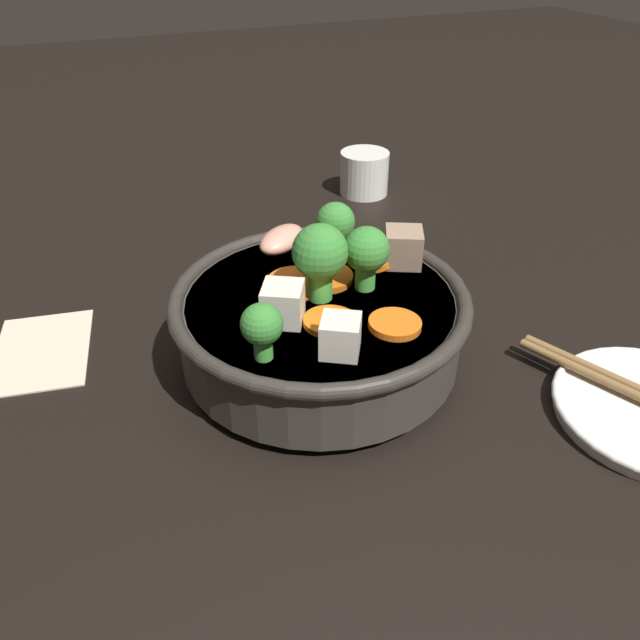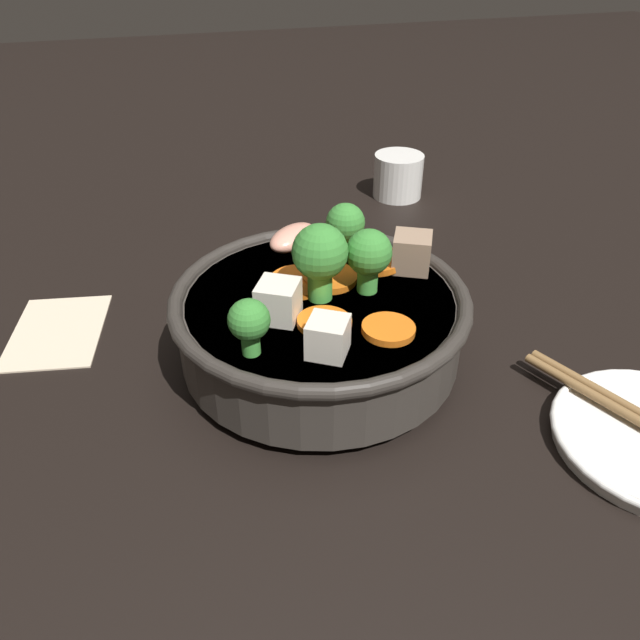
# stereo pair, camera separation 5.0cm
# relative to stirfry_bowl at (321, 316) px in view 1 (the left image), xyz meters

# --- Properties ---
(ground_plane) EXTENTS (3.00, 3.00, 0.00)m
(ground_plane) POSITION_rel_stirfry_bowl_xyz_m (0.00, -0.00, -0.05)
(ground_plane) COLOR black
(stirfry_bowl) EXTENTS (0.23, 0.23, 0.12)m
(stirfry_bowl) POSITION_rel_stirfry_bowl_xyz_m (0.00, 0.00, 0.00)
(stirfry_bowl) COLOR #38332D
(stirfry_bowl) RESTS_ON ground_plane
(tea_cup) EXTENTS (0.06, 0.06, 0.05)m
(tea_cup) POSITION_rel_stirfry_bowl_xyz_m (-0.30, 0.19, -0.02)
(tea_cup) COLOR white
(tea_cup) RESTS_ON ground_plane
(napkin) EXTENTS (0.12, 0.09, 0.00)m
(napkin) POSITION_rel_stirfry_bowl_xyz_m (-0.10, -0.21, -0.04)
(napkin) COLOR beige
(napkin) RESTS_ON ground_plane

